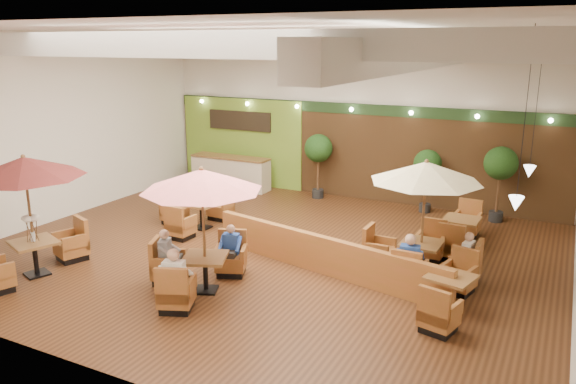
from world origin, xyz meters
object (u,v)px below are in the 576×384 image
Objects in this scene: table_3 at (194,212)px; table_4 at (450,294)px; table_1 at (200,203)px; table_0 at (26,185)px; diner_0 at (175,274)px; topiary_1 at (427,166)px; service_counter at (231,172)px; diner_2 at (167,251)px; table_5 at (461,233)px; topiary_2 at (501,166)px; diner_3 at (410,257)px; topiary_0 at (318,151)px; table_2 at (424,197)px; booth_divider at (323,255)px; diner_1 at (231,244)px; diner_4 at (466,251)px.

table_3 reaches higher than table_4.
table_1 reaches higher than table_4.
diner_0 is at bearing 21.17° from table_0.
table_0 is at bearing -126.85° from topiary_1.
diner_2 reaches higher than service_counter.
table_5 is 7.52m from diner_2.
topiary_2 is 6.13m from diner_3.
table_3 is at bearing -112.72° from topiary_0.
table_5 is (0.49, 2.26, -1.46)m from table_2.
diner_0 is at bearing -107.21° from topiary_1.
diner_0 is 4.91m from diner_3.
table_3 is (-4.65, 1.38, 0.01)m from booth_divider.
table_3 reaches higher than diner_3.
table_4 is at bearing 0.48° from booth_divider.
topiary_0 is 8.02m from diner_2.
table_3 is at bearing 176.28° from table_2.
table_2 is at bearing 14.44° from table_1.
topiary_2 is 8.57m from diner_1.
diner_4 is at bearing 92.19° from diner_2.
table_0 is at bearing 11.26° from diner_1.
booth_divider is at bearing -155.32° from table_2.
diner_0 reaches higher than diner_2.
table_1 is 3.96× the size of diner_4.
booth_divider is at bearing 101.13° from diner_2.
table_3 is at bearing 105.81° from table_1.
table_1 is at bearing 75.53° from diner_0.
table_2 is 1.20× the size of topiary_2.
table_3 is 7.70m from diner_4.
table_2 is (3.95, 2.99, -0.13)m from table_1.
table_2 is 5.67m from diner_0.
diner_1 is (-4.86, -0.43, 0.37)m from table_4.
diner_0 is 6.30m from diner_4.
table_3 is at bearing -163.74° from table_5.
diner_1 is 1.42m from diner_2.
table_0 is at bearing -87.74° from service_counter.
booth_divider is at bearing -64.99° from topiary_0.
table_0 is 4.06× the size of diner_4.
topiary_2 is at bearing 78.52° from table_2.
diner_4 is (-0.03, -4.98, -0.96)m from topiary_2.
topiary_2 is 10.27m from diner_0.
table_5 is at bearing 27.12° from table_1.
table_2 is 3.14× the size of diner_0.
table_1 reaches higher than diner_2.
diner_4 is at bearing 20.92° from diner_0.
table_1 reaches higher than diner_4.
topiary_1 is 9.42m from diner_0.
topiary_0 is (3.41, 0.20, 1.06)m from service_counter.
table_2 reaches higher than diner_4.
table_2 is 1.49m from diner_4.
diner_3 is 1.40m from diner_4.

